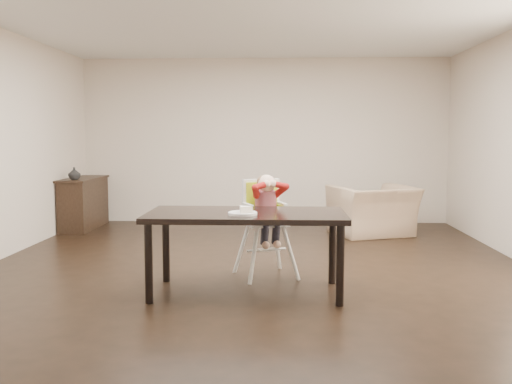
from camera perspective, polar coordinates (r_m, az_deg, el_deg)
ground at (r=6.12m, az=-0.13°, el=-7.99°), size 7.00×7.00×0.00m
room_walls at (r=5.96m, az=-0.14°, el=9.62°), size 6.02×7.02×2.71m
dining_table at (r=5.21m, az=-0.98°, el=-2.90°), size 1.80×0.90×0.75m
high_chair at (r=5.83m, az=0.91°, el=-1.27°), size 0.57×0.57×1.05m
plate at (r=5.03m, az=-1.28°, el=-2.00°), size 0.30×0.30×0.07m
armchair at (r=8.41m, az=11.61°, el=-1.02°), size 1.27×1.04×0.96m
sideboard at (r=9.23m, az=-16.84°, el=-1.07°), size 0.44×1.26×0.79m
vase at (r=8.84m, az=-17.71°, el=1.75°), size 0.20×0.20×0.18m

